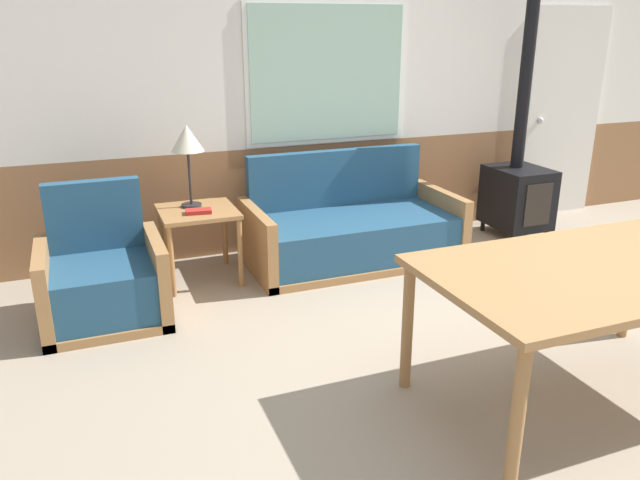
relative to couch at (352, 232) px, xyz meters
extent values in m
plane|color=gray|center=(0.38, -2.05, -0.25)|extent=(16.00, 16.00, 0.00)
cube|color=#8E603D|center=(0.38, 0.58, 0.19)|extent=(7.20, 0.06, 0.88)
cube|color=silver|center=(0.38, 0.58, 1.54)|extent=(7.20, 0.06, 1.82)
cube|color=white|center=(0.00, 0.54, 1.22)|extent=(1.43, 0.01, 1.16)
cube|color=#99BCA8|center=(0.00, 0.53, 1.22)|extent=(1.35, 0.02, 1.08)
cube|color=#9E7042|center=(0.00, -0.03, -0.22)|extent=(1.71, 0.84, 0.06)
cube|color=navy|center=(0.00, -0.05, -0.02)|extent=(1.55, 0.76, 0.33)
cube|color=navy|center=(0.00, 0.34, 0.38)|extent=(1.55, 0.10, 0.47)
cube|color=#9E7042|center=(-0.81, -0.03, 0.02)|extent=(0.08, 0.84, 0.53)
cube|color=#9E7042|center=(0.81, -0.03, 0.02)|extent=(0.08, 0.84, 0.53)
cube|color=#9E7042|center=(-1.96, -0.41, -0.22)|extent=(0.78, 0.72, 0.06)
cube|color=navy|center=(-1.96, -0.43, -0.02)|extent=(0.62, 0.64, 0.34)
cube|color=navy|center=(-1.96, -0.10, 0.39)|extent=(0.62, 0.10, 0.48)
cube|color=#9E7042|center=(-2.31, -0.41, 0.02)|extent=(0.08, 0.72, 0.54)
cube|color=#9E7042|center=(-1.61, -0.41, 0.02)|extent=(0.08, 0.72, 0.54)
cube|color=#9E7042|center=(-1.24, 0.06, 0.29)|extent=(0.56, 0.56, 0.03)
cylinder|color=#9E7042|center=(-1.49, -0.19, 0.01)|extent=(0.04, 0.04, 0.53)
cylinder|color=#9E7042|center=(-0.99, -0.19, 0.01)|extent=(0.04, 0.04, 0.53)
cylinder|color=#9E7042|center=(-1.49, 0.31, 0.01)|extent=(0.04, 0.04, 0.53)
cylinder|color=#9E7042|center=(-0.99, 0.31, 0.01)|extent=(0.04, 0.04, 0.53)
cylinder|color=#262628|center=(-1.26, 0.15, 0.32)|extent=(0.15, 0.15, 0.02)
cylinder|color=#262628|center=(-1.26, 0.15, 0.53)|extent=(0.02, 0.02, 0.40)
cone|color=beige|center=(-1.26, 0.15, 0.83)|extent=(0.24, 0.24, 0.19)
cube|color=#B22823|center=(-1.25, -0.05, 0.32)|extent=(0.20, 0.13, 0.03)
cube|color=#9E7042|center=(0.27, -2.29, 0.48)|extent=(1.67, 1.01, 0.04)
cylinder|color=#9E7042|center=(-0.51, -2.73, 0.10)|extent=(0.06, 0.06, 0.71)
cylinder|color=#9E7042|center=(-0.51, -1.84, 0.10)|extent=(0.06, 0.06, 0.71)
cylinder|color=#9E7042|center=(1.04, -1.84, 0.10)|extent=(0.06, 0.06, 0.71)
cylinder|color=black|center=(1.49, -0.19, -0.20)|extent=(0.04, 0.04, 0.10)
cylinder|color=black|center=(1.85, -0.19, -0.20)|extent=(0.04, 0.04, 0.10)
cylinder|color=black|center=(1.49, 0.26, -0.20)|extent=(0.04, 0.04, 0.10)
cylinder|color=black|center=(1.85, 0.26, -0.20)|extent=(0.04, 0.04, 0.10)
cube|color=black|center=(1.67, 0.04, 0.12)|extent=(0.46, 0.56, 0.54)
cube|color=black|center=(1.67, -0.25, 0.12)|extent=(0.28, 0.01, 0.38)
cylinder|color=black|center=(1.67, 0.09, 1.25)|extent=(0.11, 0.11, 1.72)
cube|color=silver|center=(2.53, 0.52, 0.76)|extent=(0.87, 0.04, 2.02)
sphere|color=silver|center=(2.22, 0.48, 0.72)|extent=(0.06, 0.06, 0.06)
camera|label=1|loc=(-2.02, -4.41, 1.61)|focal=35.00mm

